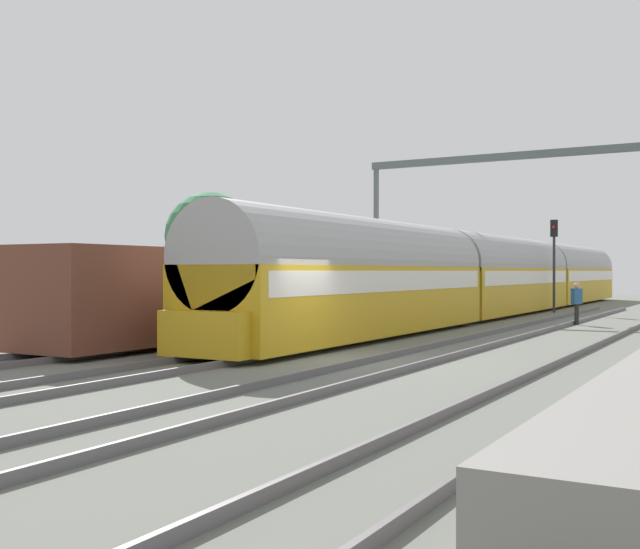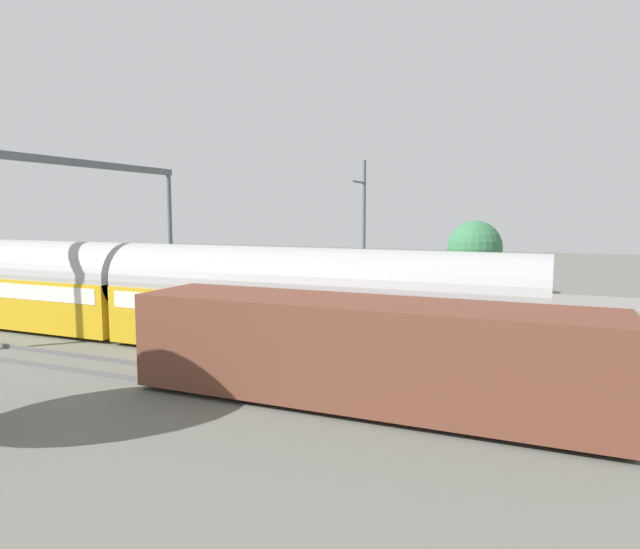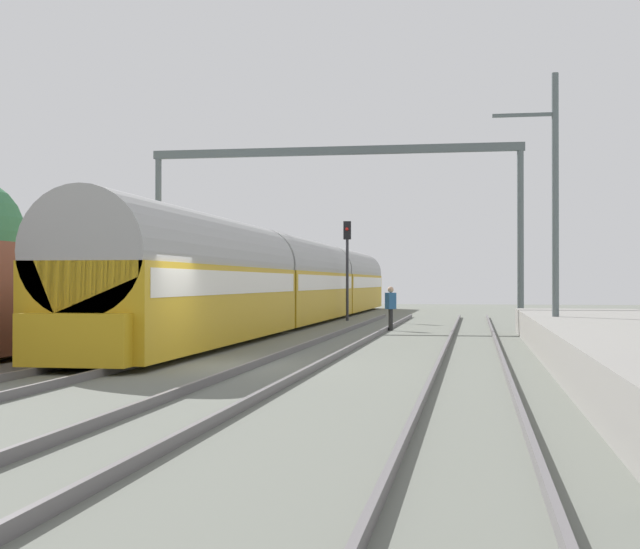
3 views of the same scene
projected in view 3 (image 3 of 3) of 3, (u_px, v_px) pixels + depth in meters
ground at (201, 366)px, 20.89m from camera, size 120.00×120.00×0.00m
track_west at (116, 361)px, 21.22m from camera, size 1.51×60.00×0.16m
track_east at (288, 364)px, 20.55m from camera, size 1.51×60.00×0.16m
track_far_east at (471, 367)px, 19.88m from camera, size 1.52×60.00×0.16m
platform at (639, 345)px, 21.23m from camera, size 4.40×28.00×0.90m
passenger_train at (299, 281)px, 43.16m from camera, size 2.93×49.20×3.82m
freight_car at (9, 298)px, 24.44m from camera, size 2.80×13.00×2.70m
person_crossing at (391, 304)px, 36.15m from camera, size 0.44×0.46×1.73m
railway_signal_far at (347, 257)px, 45.61m from camera, size 0.36×0.30×4.92m
catenary_gantry at (333, 191)px, 40.53m from camera, size 16.49×0.28×7.86m
catenary_pole_east_mid at (554, 205)px, 26.84m from camera, size 1.90×0.20×8.00m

